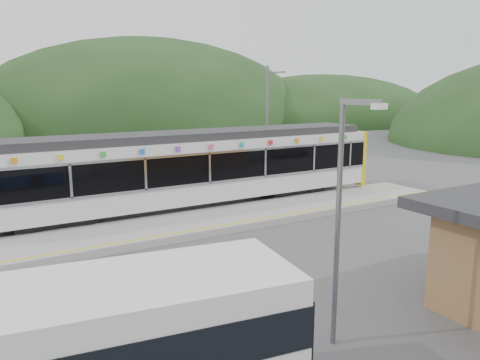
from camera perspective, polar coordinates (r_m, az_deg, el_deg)
ground at (r=17.22m, az=-0.30°, el=-8.40°), size 120.00×120.00×0.00m
hills at (r=24.74m, az=5.92°, el=-2.36°), size 146.00×149.00×26.00m
platform at (r=19.96m, az=-5.10°, el=-5.22°), size 26.00×3.20×0.30m
yellow_line at (r=18.80m, az=-3.39°, el=-5.74°), size 26.00×0.10×0.01m
train at (r=22.20m, az=-6.57°, el=1.50°), size 20.44×3.01×3.74m
catenary_mast_east at (r=27.29m, az=3.35°, el=6.71°), size 0.18×1.80×7.00m
lamp_post at (r=10.29m, az=12.38°, el=-2.74°), size 0.38×1.03×5.59m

